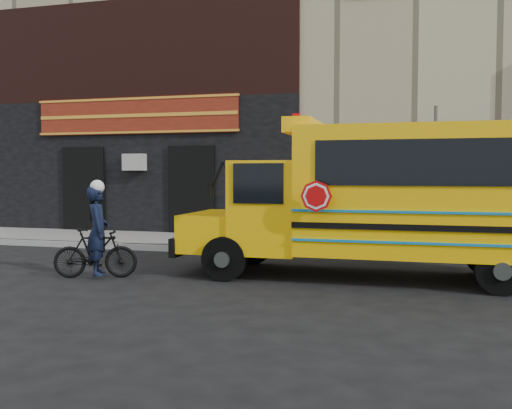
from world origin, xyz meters
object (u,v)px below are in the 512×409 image
object	(u,v)px
sign_pole	(435,177)
cyclist	(98,233)
bicycle	(95,253)
school_bus	(389,196)

from	to	relation	value
sign_pole	cyclist	bearing A→B (deg)	-150.14
bicycle	sign_pole	bearing A→B (deg)	-78.59
school_bus	cyclist	world-z (taller)	school_bus
bicycle	cyclist	world-z (taller)	cyclist
school_bus	sign_pole	distance (m)	2.35
sign_pole	school_bus	bearing A→B (deg)	-111.63
sign_pole	bicycle	distance (m)	7.14
school_bus	sign_pole	xyz separation A→B (m)	(0.86, 2.16, 0.33)
sign_pole	cyclist	size ratio (longest dim) A/B	2.04
school_bus	bicycle	distance (m)	5.47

